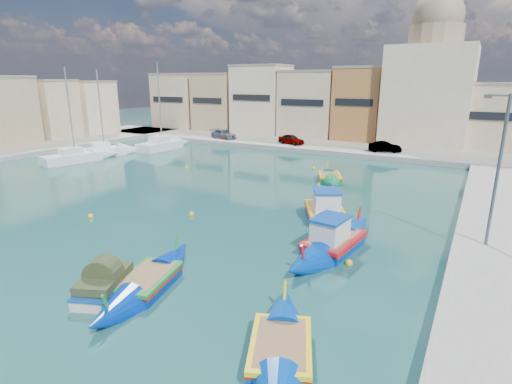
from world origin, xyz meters
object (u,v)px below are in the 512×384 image
Objects in this scene: church_block at (430,81)px; yacht_north at (170,144)px; luzzu_green at (329,178)px; luzzu_cyan_south at (281,352)px; quay_street_lamp at (497,171)px; luzzu_turquoise_cabin at (333,243)px; yacht_midnorth at (115,151)px; tender_near at (105,285)px; yacht_mid at (88,156)px; luzzu_blue_south at (148,283)px; luzzu_blue_cabin at (325,213)px.

yacht_north is at bearing -149.97° from church_block.
luzzu_green is 0.94× the size of luzzu_cyan_south.
luzzu_turquoise_cabin is (-6.85, -3.40, -3.98)m from quay_street_lamp.
yacht_north is 7.33m from yacht_midnorth.
tender_near is at bearing -179.93° from luzzu_cyan_south.
luzzu_turquoise_cabin is 11.25m from tender_near.
yacht_midnorth is at bearing 92.78° from yacht_mid.
quay_street_lamp is 0.75× the size of yacht_mid.
luzzu_cyan_south is (1.36, -9.01, -0.12)m from luzzu_turquoise_cabin.
church_block is at bearing 92.40° from luzzu_cyan_south.
quay_street_lamp is 40.27m from yacht_midnorth.
luzzu_blue_south is at bearing -125.89° from luzzu_turquoise_cabin.
luzzu_blue_south is at bearing 48.61° from tender_near.
quay_street_lamp is at bearing -15.11° from yacht_midnorth.
yacht_north is at bearing 148.98° from luzzu_blue_cabin.
church_block is 46.16m from luzzu_blue_south.
yacht_midnorth reaches higher than luzzu_turquoise_cabin.
church_block reaches higher than luzzu_blue_south.
luzzu_green is 0.67× the size of yacht_midnorth.
luzzu_green is (-4.62, -23.29, -8.17)m from church_block.
church_block reaches higher than quay_street_lamp.
yacht_north reaches higher than luzzu_turquoise_cabin.
luzzu_blue_cabin is at bearing 73.69° from luzzu_blue_south.
yacht_midnorth reaches higher than quay_street_lamp.
luzzu_cyan_south is 42.79m from yacht_north.
church_block is 2.39× the size of luzzu_blue_south.
yacht_mid is at bearing -101.70° from yacht_north.
yacht_midnorth is (-25.11, 22.87, -0.03)m from tender_near.
luzzu_cyan_south is at bearing -113.88° from quay_street_lamp.
yacht_mid is (-38.50, 6.46, -3.92)m from quay_street_lamp.
yacht_mid is at bearing 142.84° from tender_near.
yacht_midnorth is at bearing -109.53° from yacht_north.
luzzu_turquoise_cabin is 1.27× the size of luzzu_cyan_south.
luzzu_turquoise_cabin is at bearing -69.73° from luzzu_green.
yacht_north is (-22.66, 29.78, 0.01)m from tender_near.
luzzu_blue_cabin is (-2.07, 4.33, 0.02)m from luzzu_turquoise_cabin.
luzzu_turquoise_cabin is 34.72m from yacht_midnorth.
luzzu_turquoise_cabin is at bearing -153.59° from quay_street_lamp.
yacht_midnorth is 0.98× the size of yacht_mid.
quay_street_lamp is at bearing -41.58° from luzzu_green.
church_block is 2.39× the size of quay_street_lamp.
luzzu_cyan_south reaches higher than luzzu_green.
yacht_mid is at bearing 169.40° from luzzu_blue_cabin.
church_block is at bearing 90.90° from luzzu_turquoise_cabin.
quay_street_lamp is 8.62m from luzzu_turquoise_cabin.
church_block is at bearing 30.03° from yacht_north.
yacht_mid is at bearing 150.23° from luzzu_cyan_south.
luzzu_blue_south is 1.71m from tender_near.
church_block is 25.12m from luzzu_green.
yacht_north is 1.10× the size of yacht_midnorth.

